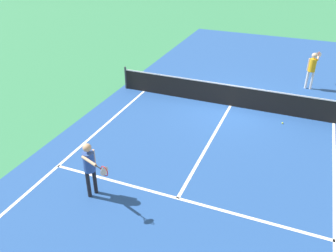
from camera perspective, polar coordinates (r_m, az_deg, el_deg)
The scene contains 10 objects.
ground_plane at distance 15.31m, azimuth 10.12°, elevation 3.25°, with size 60.00×60.00×0.00m, color #337F51.
court_surface_inbounds at distance 15.31m, azimuth 10.12°, elevation 3.25°, with size 10.62×24.40×0.00m, color #234C93.
line_sideline_left at distance 12.13m, azimuth -16.16°, elevation -5.08°, with size 0.10×11.89×0.01m, color white.
line_sideline_right at distance 10.20m, azimuth 25.52°, elevation -14.75°, with size 0.10×11.89×0.01m, color white.
line_service_near at distance 10.10m, azimuth 1.58°, elevation -11.67°, with size 8.22×0.10×0.01m, color white.
line_center_service at distance 12.57m, azimuth 6.77°, elevation -2.67°, with size 0.10×6.40×0.01m, color white.
net at distance 15.11m, azimuth 10.28°, elevation 4.93°, with size 10.18×0.09×1.07m.
player_near at distance 9.79m, azimuth -12.62°, elevation -6.10°, with size 1.10×0.80×1.71m.
player_far at distance 17.71m, azimuth 22.42°, elevation 8.95°, with size 0.53×1.23×1.74m.
tennis_ball_near_net at distance 14.37m, azimuth 18.13°, elevation 0.47°, with size 0.07×0.07×0.07m, color #CCE033.
Camera 1 is at (2.61, -13.55, 6.65)m, focal length 37.46 mm.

